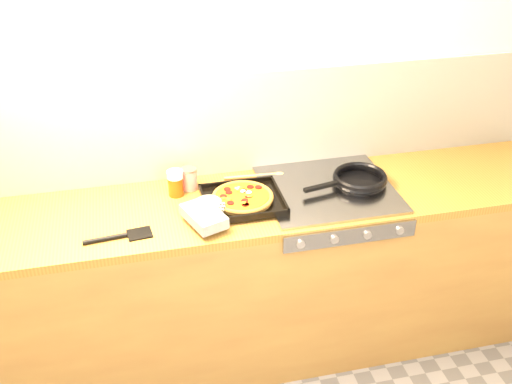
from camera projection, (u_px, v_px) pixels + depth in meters
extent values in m
plane|color=beige|center=(220.00, 105.00, 2.79)|extent=(3.20, 0.00, 3.20)
cube|color=white|center=(221.00, 126.00, 2.83)|extent=(3.20, 0.02, 0.50)
cube|color=olive|center=(235.00, 283.00, 2.96)|extent=(3.20, 0.60, 0.86)
cube|color=olive|center=(234.00, 206.00, 2.72)|extent=(3.20, 0.60, 0.04)
cube|color=gray|center=(350.00, 235.00, 2.58)|extent=(0.60, 0.03, 0.08)
cylinder|color=#A5A5AA|center=(301.00, 244.00, 2.52)|extent=(0.04, 0.02, 0.04)
cylinder|color=#A5A5AA|center=(334.00, 239.00, 2.55)|extent=(0.04, 0.02, 0.04)
cylinder|color=#A5A5AA|center=(367.00, 235.00, 2.58)|extent=(0.04, 0.02, 0.04)
cylinder|color=#A5A5AA|center=(400.00, 230.00, 2.61)|extent=(0.04, 0.02, 0.04)
cube|color=gray|center=(328.00, 189.00, 2.80)|extent=(0.60, 0.56, 0.02)
cube|color=black|center=(243.00, 201.00, 2.68)|extent=(0.36, 0.31, 0.01)
cube|color=black|center=(236.00, 182.00, 2.80)|extent=(0.35, 0.01, 0.02)
cube|color=black|center=(250.00, 216.00, 2.55)|extent=(0.35, 0.01, 0.02)
cube|color=black|center=(280.00, 194.00, 2.71)|extent=(0.01, 0.31, 0.02)
cube|color=black|center=(205.00, 203.00, 2.64)|extent=(0.01, 0.31, 0.02)
cylinder|color=olive|center=(243.00, 198.00, 2.67)|extent=(0.27, 0.27, 0.02)
torus|color=olive|center=(243.00, 197.00, 2.67)|extent=(0.28, 0.28, 0.02)
cylinder|color=#B96916|center=(243.00, 196.00, 2.67)|extent=(0.23, 0.23, 0.01)
cylinder|color=maroon|center=(249.00, 196.00, 2.66)|extent=(0.03, 0.03, 0.00)
cylinder|color=maroon|center=(227.00, 189.00, 2.71)|extent=(0.03, 0.03, 0.00)
cylinder|color=maroon|center=(245.00, 205.00, 2.60)|extent=(0.03, 0.03, 0.00)
cylinder|color=maroon|center=(223.00, 196.00, 2.66)|extent=(0.03, 0.03, 0.00)
cylinder|color=maroon|center=(250.00, 187.00, 2.73)|extent=(0.03, 0.03, 0.00)
cylinder|color=maroon|center=(243.00, 191.00, 2.70)|extent=(0.03, 0.03, 0.00)
cylinder|color=maroon|center=(231.00, 203.00, 2.61)|extent=(0.03, 0.03, 0.00)
cylinder|color=maroon|center=(258.00, 187.00, 2.73)|extent=(0.03, 0.03, 0.00)
cylinder|color=maroon|center=(246.00, 204.00, 2.60)|extent=(0.03, 0.03, 0.00)
cylinder|color=maroon|center=(245.00, 201.00, 2.63)|extent=(0.03, 0.03, 0.00)
cylinder|color=maroon|center=(229.00, 192.00, 2.69)|extent=(0.03, 0.03, 0.00)
ellipsoid|color=orange|center=(228.00, 198.00, 2.64)|extent=(0.03, 0.02, 0.01)
ellipsoid|color=orange|center=(223.00, 198.00, 2.64)|extent=(0.03, 0.02, 0.01)
ellipsoid|color=orange|center=(239.00, 191.00, 2.70)|extent=(0.03, 0.02, 0.01)
ellipsoid|color=orange|center=(237.00, 187.00, 2.73)|extent=(0.03, 0.02, 0.01)
ellipsoid|color=orange|center=(243.00, 203.00, 2.61)|extent=(0.03, 0.02, 0.01)
ellipsoid|color=orange|center=(250.00, 196.00, 2.66)|extent=(0.03, 0.02, 0.01)
ellipsoid|color=orange|center=(247.00, 195.00, 2.67)|extent=(0.03, 0.02, 0.01)
ellipsoid|color=orange|center=(229.00, 200.00, 2.63)|extent=(0.03, 0.02, 0.01)
ellipsoid|color=orange|center=(241.00, 188.00, 2.72)|extent=(0.03, 0.02, 0.01)
ellipsoid|color=silver|center=(238.00, 188.00, 2.72)|extent=(0.03, 0.03, 0.01)
ellipsoid|color=silver|center=(243.00, 191.00, 2.70)|extent=(0.03, 0.03, 0.01)
ellipsoid|color=silver|center=(249.00, 192.00, 2.69)|extent=(0.03, 0.03, 0.01)
cube|color=black|center=(204.00, 216.00, 2.52)|extent=(0.19, 0.24, 0.05)
ellipsoid|color=black|center=(208.00, 203.00, 2.61)|extent=(0.12, 0.12, 0.05)
cylinder|color=black|center=(218.00, 211.00, 2.55)|extent=(0.08, 0.10, 0.05)
cylinder|color=black|center=(359.00, 182.00, 2.83)|extent=(0.28, 0.28, 0.01)
torus|color=black|center=(360.00, 178.00, 2.81)|extent=(0.30, 0.30, 0.03)
cube|color=black|center=(322.00, 186.00, 2.74)|extent=(0.19, 0.06, 0.02)
cylinder|color=maroon|center=(189.00, 179.00, 2.79)|extent=(0.09, 0.09, 0.10)
cylinder|color=#B2B2B7|center=(189.00, 169.00, 2.76)|extent=(0.09, 0.09, 0.01)
cylinder|color=#B2B2B7|center=(190.00, 188.00, 2.81)|extent=(0.09, 0.09, 0.01)
cylinder|color=#D23D0C|center=(176.00, 186.00, 2.74)|extent=(0.08, 0.08, 0.09)
cylinder|color=silver|center=(175.00, 174.00, 2.71)|extent=(0.09, 0.09, 0.03)
cylinder|color=#AE864A|center=(251.00, 176.00, 2.90)|extent=(0.26, 0.03, 0.02)
ellipsoid|color=#AE864A|center=(279.00, 174.00, 2.91)|extent=(0.06, 0.05, 0.02)
cube|color=black|center=(140.00, 234.00, 2.49)|extent=(0.11, 0.10, 0.01)
cylinder|color=black|center=(105.00, 239.00, 2.45)|extent=(0.18, 0.04, 0.02)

